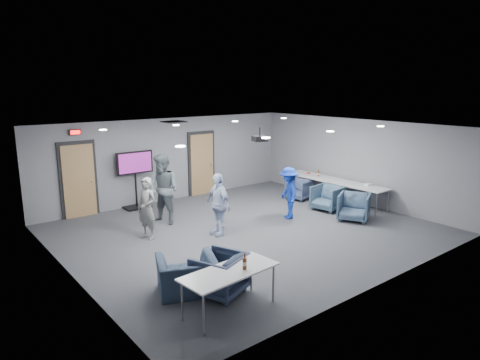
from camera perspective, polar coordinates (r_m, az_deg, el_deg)
floor at (r=11.33m, az=0.96°, el=-6.71°), size 9.00×9.00×0.00m
ceiling at (r=10.74m, az=1.01°, el=7.02°), size 9.00×9.00×0.00m
wall_back at (r=14.22m, az=-9.30°, el=2.72°), size 9.00×0.02×2.70m
wall_front at (r=8.36m, az=18.71°, el=-4.69°), size 9.00×0.02×2.70m
wall_left at (r=8.90m, az=-22.09°, el=-3.94°), size 0.02×8.00×2.70m
wall_right at (r=14.19m, az=15.19°, el=2.43°), size 0.02×8.00×2.70m
door_left at (r=13.06m, az=-20.70°, el=-0.05°), size 1.06×0.17×2.24m
door_right at (r=14.84m, az=-5.13°, el=2.14°), size 1.06×0.17×2.24m
exit_sign at (r=12.84m, az=-21.15°, el=5.96°), size 0.32×0.08×0.16m
hvac_diffuser at (r=12.77m, az=-8.83°, el=7.68°), size 0.60×0.60×0.03m
downlights at (r=10.75m, az=1.01°, el=6.94°), size 6.18×3.78×0.02m
person_a at (r=10.76m, az=-12.31°, el=-3.72°), size 0.53×0.65×1.55m
person_b at (r=11.78m, az=-10.18°, el=-1.27°), size 1.02×1.14×1.93m
person_c at (r=10.80m, az=-2.93°, el=-3.25°), size 0.41×0.94×1.60m
person_d at (r=12.20m, az=6.48°, el=-1.74°), size 0.93×1.10×1.48m
chair_right_a at (r=14.39m, az=7.83°, el=-1.25°), size 0.86×0.84×0.67m
chair_right_b at (r=13.30m, az=11.59°, el=-2.35°), size 0.94×0.92×0.75m
chair_right_c at (r=12.45m, az=14.94°, el=-3.51°), size 1.13×1.12×0.77m
chair_front_a at (r=7.93m, az=-2.81°, el=-12.43°), size 1.08×1.09×0.77m
chair_front_b at (r=8.03m, az=-7.12°, el=-12.52°), size 1.32×1.25×0.68m
table_right_a at (r=14.77m, az=9.69°, el=0.46°), size 0.82×1.97×0.73m
table_right_b at (r=13.61m, az=15.63°, el=-0.88°), size 0.76×1.81×0.73m
table_front_left at (r=7.25m, az=-1.39°, el=-12.33°), size 1.76×0.84×0.73m
bottle_front at (r=7.25m, az=0.62°, el=-11.02°), size 0.07×0.07×0.28m
bottle_right at (r=14.62m, az=10.43°, el=0.82°), size 0.06×0.06×0.24m
snack_box at (r=15.02m, az=9.08°, el=0.92°), size 0.19×0.17×0.04m
wrapper at (r=13.68m, az=16.79°, el=-0.57°), size 0.25×0.19×0.05m
tv_stand at (r=13.46m, az=-13.77°, el=0.49°), size 1.16×0.55×1.78m
projector at (r=10.94m, az=2.65°, el=5.55°), size 0.41×0.37×0.36m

